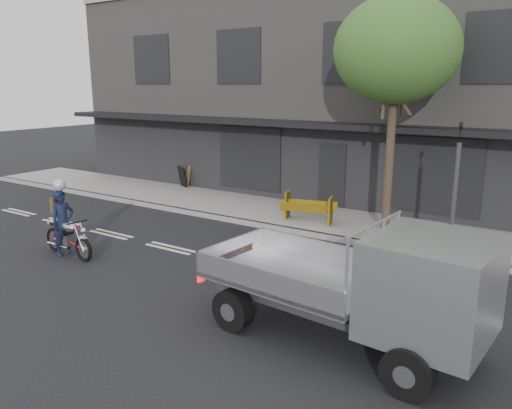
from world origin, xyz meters
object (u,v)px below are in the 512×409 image
object	(u,v)px
rider	(63,223)
flatbed_ute	(402,286)
traffic_light_pole	(454,196)
sandwich_board	(182,177)
street_tree	(396,51)
construction_barrier	(305,209)
motorcycle	(68,236)

from	to	relation	value
rider	flatbed_ute	world-z (taller)	flatbed_ute
traffic_light_pole	rider	distance (m)	10.08
flatbed_ute	sandwich_board	size ratio (longest dim) A/B	5.67
street_tree	sandwich_board	bearing A→B (deg)	169.22
construction_barrier	sandwich_board	bearing A→B (deg)	162.90
street_tree	sandwich_board	size ratio (longest dim) A/B	7.59
sandwich_board	construction_barrier	bearing A→B (deg)	6.97
traffic_light_pole	motorcycle	world-z (taller)	traffic_light_pole
motorcycle	sandwich_board	bearing A→B (deg)	115.47
motorcycle	street_tree	bearing A→B (deg)	48.07
motorcycle	flatbed_ute	distance (m)	8.88
street_tree	rider	distance (m)	9.99
construction_barrier	sandwich_board	world-z (taller)	construction_barrier
traffic_light_pole	rider	xyz separation A→B (m)	(-8.56, -5.27, -0.78)
motorcycle	construction_barrier	size ratio (longest dim) A/B	1.23
traffic_light_pole	motorcycle	size ratio (longest dim) A/B	1.74
street_tree	flatbed_ute	distance (m)	7.93
traffic_light_pole	rider	bearing A→B (deg)	-148.40
street_tree	motorcycle	bearing A→B (deg)	-136.33
traffic_light_pole	sandwich_board	xyz separation A→B (m)	(-11.45, 2.65, -1.06)
street_tree	flatbed_ute	xyz separation A→B (m)	(2.44, -6.41, -3.98)
rider	construction_barrier	xyz separation A→B (m)	(4.07, 5.77, -0.26)
flatbed_ute	sandwich_board	bearing A→B (deg)	150.23
flatbed_ute	construction_barrier	bearing A→B (deg)	133.91
traffic_light_pole	flatbed_ute	bearing A→B (deg)	-85.49
street_tree	motorcycle	xyz separation A→B (m)	(-6.41, -6.12, -4.75)
flatbed_ute	construction_barrier	size ratio (longest dim) A/B	3.09
traffic_light_pole	flatbed_ute	distance (m)	5.59
motorcycle	construction_barrier	bearing A→B (deg)	60.20
motorcycle	traffic_light_pole	bearing A→B (deg)	36.47
motorcycle	rider	bearing A→B (deg)	-175.61
construction_barrier	sandwich_board	distance (m)	7.29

